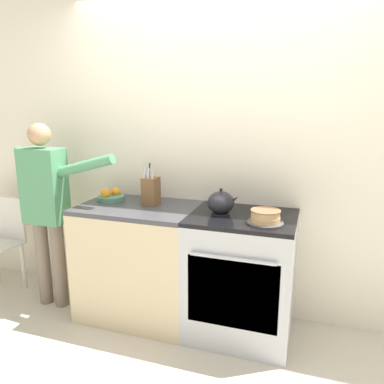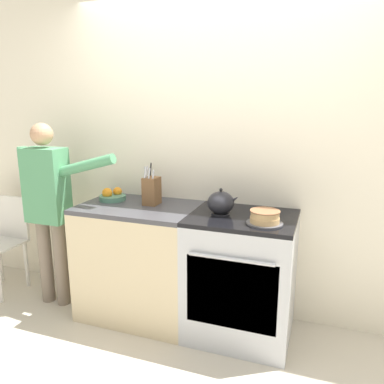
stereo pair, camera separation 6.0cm
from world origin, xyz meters
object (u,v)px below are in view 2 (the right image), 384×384
(tea_kettle, at_px, (221,203))
(utensil_crock, at_px, (149,190))
(layer_cake, at_px, (265,218))
(fruit_bowl, at_px, (112,196))
(dining_chair, at_px, (4,237))
(stove_range, at_px, (241,276))
(person_baker, at_px, (49,200))
(knife_block, at_px, (152,191))

(tea_kettle, distance_m, utensil_crock, 0.73)
(layer_cake, distance_m, fruit_bowl, 1.30)
(tea_kettle, bearing_deg, dining_chair, -179.49)
(stove_range, xyz_separation_m, person_baker, (-1.60, -0.10, 0.46))
(dining_chair, bearing_deg, stove_range, 32.92)
(tea_kettle, xyz_separation_m, utensil_crock, (-0.69, 0.24, -0.01))
(stove_range, xyz_separation_m, utensil_crock, (-0.85, 0.23, 0.53))
(stove_range, bearing_deg, person_baker, -176.58)
(utensil_crock, bearing_deg, dining_chair, -169.52)
(dining_chair, bearing_deg, person_baker, 25.42)
(stove_range, height_order, fruit_bowl, fruit_bowl)
(layer_cake, relative_size, dining_chair, 0.28)
(knife_block, relative_size, fruit_bowl, 1.40)
(knife_block, height_order, fruit_bowl, knife_block)
(fruit_bowl, bearing_deg, stove_range, -4.32)
(layer_cake, bearing_deg, dining_chair, 177.39)
(fruit_bowl, height_order, dining_chair, fruit_bowl)
(tea_kettle, height_order, fruit_bowl, tea_kettle)
(utensil_crock, relative_size, fruit_bowl, 1.38)
(stove_range, relative_size, utensil_crock, 3.09)
(stove_range, distance_m, layer_cake, 0.55)
(stove_range, distance_m, tea_kettle, 0.56)
(fruit_bowl, bearing_deg, person_baker, -160.07)
(stove_range, height_order, knife_block, knife_block)
(tea_kettle, relative_size, dining_chair, 0.27)
(stove_range, bearing_deg, fruit_bowl, 175.68)
(stove_range, bearing_deg, dining_chair, -179.47)
(stove_range, relative_size, fruit_bowl, 4.27)
(tea_kettle, distance_m, fruit_bowl, 0.95)
(stove_range, distance_m, dining_chair, 2.22)
(layer_cake, distance_m, utensil_crock, 1.08)
(dining_chair, bearing_deg, utensil_crock, 42.87)
(person_baker, bearing_deg, layer_cake, -2.14)
(stove_range, bearing_deg, tea_kettle, -179.22)
(tea_kettle, bearing_deg, utensil_crock, 161.12)
(layer_cake, bearing_deg, fruit_bowl, 170.55)
(utensil_crock, bearing_deg, layer_cake, -19.57)
(knife_block, bearing_deg, utensil_crock, 122.91)
(stove_range, height_order, tea_kettle, tea_kettle)
(dining_chair, bearing_deg, knife_block, 35.84)
(fruit_bowl, bearing_deg, knife_block, -2.36)
(stove_range, bearing_deg, utensil_crock, 164.61)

